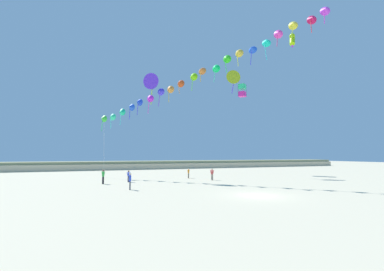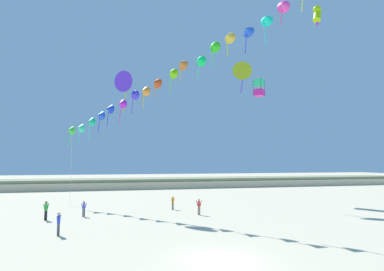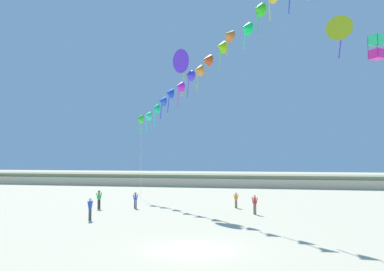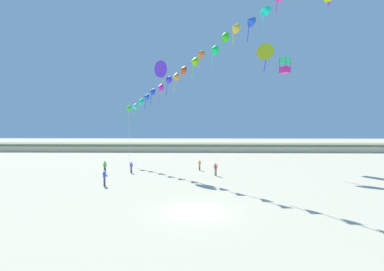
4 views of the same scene
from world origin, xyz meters
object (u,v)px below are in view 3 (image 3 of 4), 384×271
Objects in this scene: person_near_right at (236,199)px; person_far_left at (135,199)px; person_mid_center at (255,203)px; large_kite_high_solo at (340,29)px; person_far_right at (99,198)px; large_kite_low_lead at (184,61)px; person_near_left at (90,208)px; large_kite_outer_drift at (377,47)px.

person_far_left reaches higher than person_near_right.
person_mid_center is at bearing -8.15° from person_far_left.
large_kite_high_solo is at bearing 20.62° from person_near_right.
large_kite_high_solo is (10.26, 3.86, 16.99)m from person_near_right.
large_kite_low_lead is (6.95, 4.93, 13.77)m from person_far_right.
person_far_right is (-3.19, -1.12, 0.13)m from person_far_left.
large_kite_high_solo is (20.39, 13.88, 16.87)m from person_near_left.
person_mid_center is 20.38m from large_kite_high_solo.
person_far_right is 33.01m from large_kite_outer_drift.
large_kite_outer_drift is (20.00, 5.96, 1.90)m from large_kite_low_lead.
person_far_left is at bearing 171.85° from person_mid_center.
person_near_left reaches higher than person_far_left.
person_near_right is at bearing -14.18° from large_kite_low_lead.
large_kite_outer_drift is at bearing 39.54° from large_kite_high_solo.
person_near_left is 0.34× the size of large_kite_low_lead.
large_kite_high_solo is 1.70× the size of large_kite_outer_drift.
large_kite_low_lead reaches higher than person_near_right.
person_near_left is 13.56m from person_mid_center.
person_mid_center is at bearing -63.24° from person_near_right.
large_kite_outer_drift is at bearing 26.90° from person_near_right.
person_near_left is 0.67× the size of large_kite_outer_drift.
person_mid_center is 0.65× the size of large_kite_outer_drift.
person_near_left is 29.88m from large_kite_high_solo.
person_far_left is (0.86, 7.61, -0.10)m from person_near_left.
large_kite_high_solo is (15.77, 2.47, 3.07)m from large_kite_low_lead.
large_kite_high_solo is at bearing 43.79° from person_mid_center.
person_far_left is at bearing -157.67° from large_kite_outer_drift.
large_kite_low_lead reaches higher than person_far_right.
large_kite_high_solo is (8.23, 7.89, 16.90)m from person_mid_center.
large_kite_outer_drift is (24.62, 17.37, 15.70)m from person_near_left.
large_kite_low_lead is (4.62, 11.41, 13.81)m from person_near_left.
person_near_right is 0.98× the size of person_far_left.
large_kite_low_lead is 20.95m from large_kite_outer_drift.
person_far_left is at bearing 19.43° from person_far_right.
person_mid_center is (2.03, -4.03, 0.09)m from person_near_right.
person_far_right is at bearing -160.57° from person_far_left.
person_near_left is 33.97m from large_kite_outer_drift.
person_far_right is (-14.49, 0.49, 0.06)m from person_mid_center.
large_kite_low_lead is at bearing -171.11° from large_kite_high_solo.
person_mid_center reaches higher than person_near_right.
person_far_right is (-12.46, -3.53, 0.15)m from person_near_right.
person_far_right is at bearing -164.17° from person_near_right.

